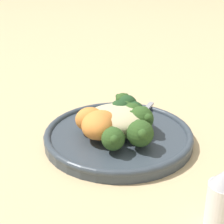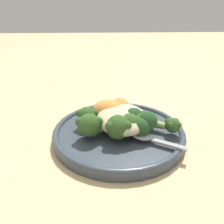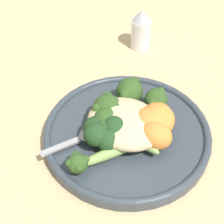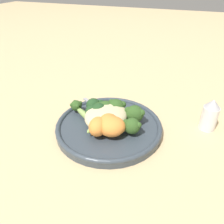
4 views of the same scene
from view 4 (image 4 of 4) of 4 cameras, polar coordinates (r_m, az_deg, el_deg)
The scene contains 16 objects.
ground_plane at distance 0.54m, azimuth -2.56°, elevation -4.31°, with size 4.00×4.00×0.00m, color #D6B784.
plate at distance 0.53m, azimuth -0.64°, elevation -3.49°, with size 0.25×0.25×0.02m.
quinoa_mound at distance 0.51m, azimuth -1.46°, elevation -0.80°, with size 0.12×0.10×0.04m, color beige.
broccoli_stalk_0 at distance 0.48m, azimuth 3.67°, elevation -3.74°, with size 0.04×0.11×0.04m.
broccoli_stalk_1 at distance 0.51m, azimuth 4.36°, elevation -1.11°, with size 0.09×0.11×0.04m.
broccoli_stalk_2 at distance 0.53m, azimuth 0.01°, elevation 0.13°, with size 0.13×0.06×0.04m.
broccoli_stalk_3 at distance 0.53m, azimuth -2.23°, elevation 0.37°, with size 0.08×0.05×0.04m.
broccoli_stalk_4 at distance 0.53m, azimuth -3.76°, elevation -0.02°, with size 0.09×0.06×0.04m.
broccoli_stalk_5 at distance 0.55m, azimuth -7.88°, elevation 0.21°, with size 0.08×0.11×0.03m.
sweet_potato_chunk_0 at distance 0.47m, azimuth -0.42°, elevation -3.95°, with size 0.06×0.05×0.04m, color orange.
sweet_potato_chunk_1 at distance 0.48m, azimuth -3.70°, elevation -3.80°, with size 0.05×0.04×0.04m, color orange.
sweet_potato_chunk_2 at distance 0.48m, azimuth -0.12°, elevation -3.61°, with size 0.06×0.05×0.04m, color orange.
sweet_potato_chunk_3 at distance 0.48m, azimuth -0.90°, elevation -3.23°, with size 0.06×0.05×0.04m, color orange.
kale_tuft at distance 0.54m, azimuth -3.73°, elevation 0.87°, with size 0.06×0.06×0.04m.
spoon at distance 0.57m, azimuth -3.51°, elevation 0.95°, with size 0.07×0.09×0.01m.
salt_shaker at distance 0.57m, azimuth 24.22°, elevation -0.65°, with size 0.04×0.04×0.08m.
Camera 4 is at (-0.39, -0.17, 0.33)m, focal length 35.00 mm.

